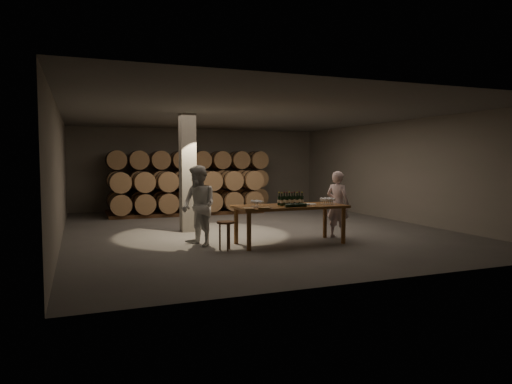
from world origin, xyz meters
name	(u,v)px	position (x,y,z in m)	size (l,w,h in m)	color
room	(188,173)	(-1.80, 0.20, 1.60)	(12.00, 12.00, 12.00)	#524F4D
tasting_table	(290,210)	(0.00, -2.50, 0.80)	(2.60, 1.10, 0.90)	brown
barrel_stack_back	(190,180)	(-0.57, 5.20, 1.20)	(6.26, 0.95, 2.31)	#51351C
barrel_stack_front	(189,192)	(-0.96, 3.80, 0.83)	(5.48, 0.95, 1.57)	#51351C
bottle_cluster	(291,200)	(0.04, -2.46, 1.01)	(0.60, 0.23, 0.31)	black
lying_bottles	(296,205)	(-0.04, -2.91, 0.94)	(0.61, 0.08, 0.08)	black
glass_cluster_left	(257,202)	(-0.87, -2.60, 1.01)	(0.19, 0.41, 0.16)	silver
glass_cluster_right	(328,199)	(0.96, -2.56, 1.01)	(0.30, 0.30, 0.16)	silver
plate	(311,204)	(0.54, -2.50, 0.91)	(0.27, 0.27, 0.02)	white
notebook_near	(264,208)	(-0.84, -2.95, 0.92)	(0.24, 0.19, 0.03)	olive
notebook_corner	(249,208)	(-1.18, -2.91, 0.91)	(0.21, 0.27, 0.02)	olive
pen	(270,208)	(-0.69, -2.92, 0.91)	(0.01, 0.01, 0.13)	black
stool	(226,227)	(-1.64, -2.71, 0.52)	(0.38, 0.38, 0.63)	#51351C
person_man	(338,205)	(1.46, -2.21, 0.84)	(0.61, 0.40, 1.68)	beige
person_woman	(199,206)	(-2.05, -2.01, 0.92)	(0.89, 0.69, 1.84)	silver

